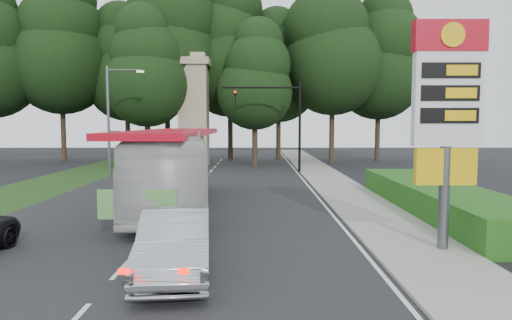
{
  "coord_description": "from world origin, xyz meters",
  "views": [
    {
      "loc": [
        3.56,
        -11.46,
        3.89
      ],
      "look_at": [
        3.58,
        9.2,
        2.2
      ],
      "focal_mm": 32.0,
      "sensor_mm": 36.0,
      "label": 1
    }
  ],
  "objects_px": {
    "traffic_signal_mast": "(283,113)",
    "streetlight_signs": "(111,115)",
    "gas_station_pylon": "(447,104)",
    "transit_bus": "(172,169)",
    "sedan_silver": "(176,243)",
    "monument": "(194,109)"
  },
  "relations": [
    {
      "from": "traffic_signal_mast",
      "to": "monument",
      "type": "xyz_separation_m",
      "value": [
        -7.68,
        6.0,
        0.43
      ]
    },
    {
      "from": "traffic_signal_mast",
      "to": "gas_station_pylon",
      "type": "bearing_deg",
      "value": -80.91
    },
    {
      "from": "streetlight_signs",
      "to": "monument",
      "type": "bearing_deg",
      "value": 58.03
    },
    {
      "from": "traffic_signal_mast",
      "to": "streetlight_signs",
      "type": "distance_m",
      "value": 12.83
    },
    {
      "from": "sedan_silver",
      "to": "transit_bus",
      "type": "bearing_deg",
      "value": 94.65
    },
    {
      "from": "monument",
      "to": "transit_bus",
      "type": "relative_size",
      "value": 0.79
    },
    {
      "from": "streetlight_signs",
      "to": "monument",
      "type": "distance_m",
      "value": 9.44
    },
    {
      "from": "gas_station_pylon",
      "to": "traffic_signal_mast",
      "type": "bearing_deg",
      "value": 99.09
    },
    {
      "from": "streetlight_signs",
      "to": "traffic_signal_mast",
      "type": "bearing_deg",
      "value": 8.92
    },
    {
      "from": "transit_bus",
      "to": "sedan_silver",
      "type": "xyz_separation_m",
      "value": [
        1.74,
        -9.2,
        -0.96
      ]
    },
    {
      "from": "streetlight_signs",
      "to": "transit_bus",
      "type": "height_order",
      "value": "streetlight_signs"
    },
    {
      "from": "transit_bus",
      "to": "sedan_silver",
      "type": "height_order",
      "value": "transit_bus"
    },
    {
      "from": "streetlight_signs",
      "to": "sedan_silver",
      "type": "relative_size",
      "value": 1.62
    },
    {
      "from": "gas_station_pylon",
      "to": "traffic_signal_mast",
      "type": "distance_m",
      "value": 22.29
    },
    {
      "from": "monument",
      "to": "traffic_signal_mast",
      "type": "bearing_deg",
      "value": -38.0
    },
    {
      "from": "traffic_signal_mast",
      "to": "sedan_silver",
      "type": "distance_m",
      "value": 24.61
    },
    {
      "from": "gas_station_pylon",
      "to": "transit_bus",
      "type": "height_order",
      "value": "gas_station_pylon"
    },
    {
      "from": "monument",
      "to": "transit_bus",
      "type": "bearing_deg",
      "value": -85.16
    },
    {
      "from": "transit_bus",
      "to": "sedan_silver",
      "type": "relative_size",
      "value": 2.59
    },
    {
      "from": "gas_station_pylon",
      "to": "monument",
      "type": "bearing_deg",
      "value": 111.8
    },
    {
      "from": "monument",
      "to": "sedan_silver",
      "type": "distance_m",
      "value": 30.45
    },
    {
      "from": "streetlight_signs",
      "to": "sedan_silver",
      "type": "xyz_separation_m",
      "value": [
        8.49,
        -21.95,
        -3.63
      ]
    }
  ]
}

